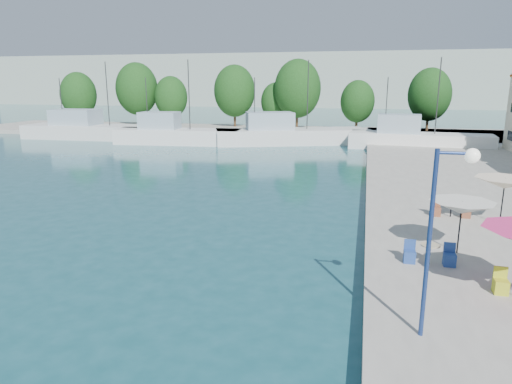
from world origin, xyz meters
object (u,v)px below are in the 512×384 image
(trawler_02, at_px, (175,135))
(umbrella_cream, at_px, (505,183))
(trawler_01, at_px, (93,131))
(trawler_04, at_px, (416,140))
(trawler_03, at_px, (288,135))
(umbrella_white, at_px, (462,207))
(street_lamp, at_px, (446,210))

(trawler_02, xyz_separation_m, umbrella_cream, (28.73, -28.16, 1.52))
(trawler_01, height_order, umbrella_cream, trawler_01)
(trawler_01, height_order, trawler_04, same)
(trawler_04, xyz_separation_m, umbrella_cream, (1.04, -29.97, 1.52))
(trawler_01, bearing_deg, umbrella_cream, -38.40)
(trawler_03, bearing_deg, umbrella_white, -90.51)
(trawler_03, bearing_deg, trawler_04, -25.70)
(trawler_01, bearing_deg, trawler_02, -12.82)
(trawler_02, bearing_deg, trawler_03, 8.47)
(trawler_01, distance_m, trawler_04, 40.32)
(trawler_01, bearing_deg, trawler_04, -2.79)
(trawler_03, xyz_separation_m, umbrella_cream, (15.51, -31.36, 1.53))
(trawler_01, relative_size, trawler_04, 1.26)
(trawler_01, xyz_separation_m, trawler_02, (12.62, -2.43, 0.00))
(trawler_01, bearing_deg, umbrella_white, -44.12)
(trawler_02, height_order, trawler_04, same)
(trawler_01, height_order, trawler_02, same)
(trawler_02, relative_size, street_lamp, 3.03)
(trawler_02, bearing_deg, umbrella_white, -56.56)
(trawler_01, bearing_deg, trawler_03, -0.21)
(trawler_01, xyz_separation_m, umbrella_cream, (41.35, -30.60, 1.53))
(trawler_02, relative_size, umbrella_cream, 5.63)
(trawler_04, xyz_separation_m, umbrella_white, (-1.63, -34.48, 1.39))
(umbrella_white, bearing_deg, umbrella_cream, 59.41)
(trawler_01, xyz_separation_m, trawler_04, (40.31, -0.62, 0.00))
(trawler_03, xyz_separation_m, umbrella_white, (12.85, -35.87, 1.39))
(trawler_01, relative_size, umbrella_white, 7.77)
(trawler_02, xyz_separation_m, umbrella_white, (26.06, -32.67, 1.39))
(trawler_02, distance_m, umbrella_cream, 40.26)
(umbrella_white, bearing_deg, trawler_04, 87.30)
(trawler_04, height_order, street_lamp, trawler_04)
(street_lamp, bearing_deg, trawler_01, 129.13)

